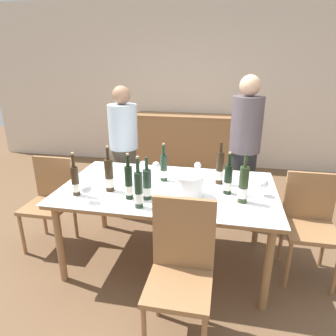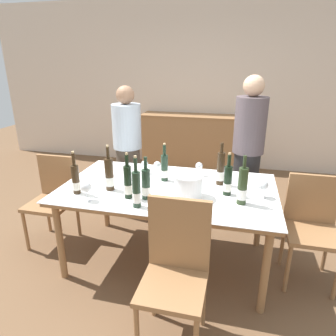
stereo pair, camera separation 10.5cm
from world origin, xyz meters
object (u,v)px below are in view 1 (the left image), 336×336
Objects in this scene: wine_bottle_1 at (109,176)px; wine_glass_3 at (87,189)px; wine_glass_1 at (156,166)px; person_host at (124,154)px; wine_glass_0 at (143,165)px; wine_glass_4 at (263,184)px; wine_bottle_3 at (147,185)px; person_guest_left at (244,154)px; wine_bottle_0 at (220,169)px; wine_bottle_4 at (228,180)px; wine_bottle_6 at (243,186)px; dining_table at (168,194)px; wine_bottle_7 at (164,168)px; ice_bucket at (189,185)px; wine_bottle_2 at (129,183)px; sideboard_cabinet at (182,142)px; chair_near_front at (181,264)px; wine_glass_2 at (198,166)px; wine_bottle_8 at (75,181)px; chair_left_end at (51,196)px; chair_right_end at (310,219)px; wine_bottle_5 at (139,190)px.

wine_bottle_1 reaches higher than wine_glass_3.
person_host reaches higher than wine_glass_1.
wine_glass_4 is at bearing -15.44° from wine_glass_0.
wine_bottle_3 is at bearing -84.71° from wine_glass_1.
person_guest_left is at bearing 54.13° from wine_bottle_3.
wine_bottle_0 reaches higher than wine_glass_4.
wine_bottle_4 is (0.99, 0.14, -0.01)m from wine_bottle_1.
wine_bottle_6 reaches higher than wine_glass_4.
wine_bottle_4 reaches higher than dining_table.
wine_bottle_7 is at bearing 37.97° from wine_bottle_1.
ice_bucket is 0.49m from wine_bottle_2.
wine_bottle_7 is (0.05, 0.41, 0.00)m from wine_bottle_3.
person_host reaches higher than wine_glass_0.
wine_bottle_2 is (-0.26, -0.29, 0.20)m from dining_table.
sideboard_cabinet is 1.66× the size of chair_near_front.
wine_glass_2 is at bearing 36.39° from wine_bottle_1.
dining_table is at bearing 164.48° from wine_bottle_6.
wine_bottle_1 reaches higher than wine_bottle_8.
person_guest_left is at bearing 97.71° from wine_glass_4.
wine_glass_0 is (-0.51, 0.44, -0.01)m from ice_bucket.
dining_table is 0.69m from wine_bottle_6.
wine_glass_4 is (1.27, 0.15, -0.03)m from wine_bottle_1.
wine_glass_3 is (-0.78, -0.26, 0.01)m from ice_bucket.
wine_glass_1 is (0.10, -2.42, 0.39)m from sideboard_cabinet.
wine_glass_1 is 0.78m from person_host.
wine_glass_1 is (-0.68, 0.27, -0.02)m from wine_bottle_4.
dining_table is 2.07× the size of chair_left_end.
wine_bottle_0 is 1.06× the size of wine_bottle_4.
chair_near_front is (1.47, -0.85, 0.04)m from chair_left_end.
wine_bottle_6 is 1.92m from chair_left_end.
person_host is (-0.38, 0.52, -0.07)m from wine_glass_0.
wine_glass_2 is at bearing 15.42° from wine_glass_1.
wine_bottle_2 reaches higher than chair_near_front.
wine_glass_1 is 0.99m from wine_glass_4.
chair_right_end is (1.80, 0.50, -0.34)m from wine_glass_3.
chair_right_end reaches higher than wine_glass_4.
ice_bucket is 0.24× the size of chair_near_front.
wine_glass_1 is at bearing 91.87° from wine_bottle_5.
chair_left_end is (-0.97, 0.37, -0.37)m from wine_bottle_2.
wine_bottle_6 is (0.63, -0.18, 0.20)m from dining_table.
sideboard_cabinet is 2.75m from chair_left_end.
chair_right_end is at bearing 9.16° from wine_bottle_4.
wine_bottle_0 is at bearing -5.95° from wine_glass_1.
wine_bottle_1 is 0.88m from chair_left_end.
wine_glass_3 reaches higher than wine_glass_2.
wine_bottle_1 is 1.02× the size of wine_bottle_6.
wine_bottle_1 is 1.13× the size of wine_bottle_3.
chair_left_end is (-1.07, -0.15, -0.35)m from wine_glass_1.
sideboard_cabinet is 1.82× the size of chair_left_end.
wine_bottle_0 is 1.01× the size of wine_bottle_2.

